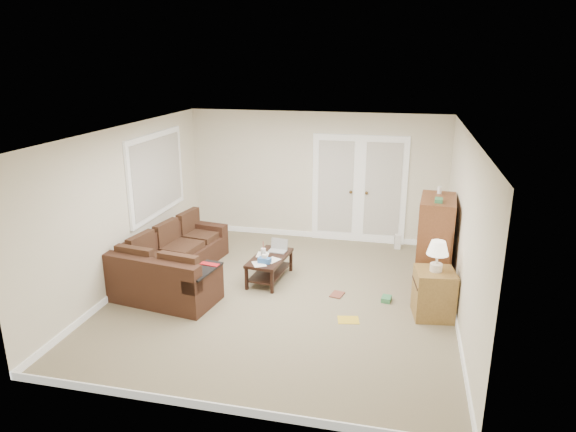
% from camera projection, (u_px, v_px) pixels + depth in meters
% --- Properties ---
extents(floor, '(5.50, 5.50, 0.00)m').
position_uv_depth(floor, '(283.00, 296.00, 7.80)').
color(floor, gray).
rests_on(floor, ground).
extents(ceiling, '(5.00, 5.50, 0.02)m').
position_uv_depth(ceiling, '(283.00, 131.00, 7.06)').
color(ceiling, white).
rests_on(ceiling, wall_back).
extents(wall_left, '(0.02, 5.50, 2.50)m').
position_uv_depth(wall_left, '(127.00, 207.00, 7.96)').
color(wall_left, white).
rests_on(wall_left, floor).
extents(wall_right, '(0.02, 5.50, 2.50)m').
position_uv_depth(wall_right, '(464.00, 230.00, 6.89)').
color(wall_right, white).
rests_on(wall_right, floor).
extents(wall_back, '(5.00, 0.02, 2.50)m').
position_uv_depth(wall_back, '(316.00, 177.00, 9.99)').
color(wall_back, white).
rests_on(wall_back, floor).
extents(wall_front, '(5.00, 0.02, 2.50)m').
position_uv_depth(wall_front, '(216.00, 302.00, 4.87)').
color(wall_front, white).
rests_on(wall_front, floor).
extents(baseboards, '(5.00, 5.50, 0.10)m').
position_uv_depth(baseboards, '(283.00, 293.00, 7.78)').
color(baseboards, white).
rests_on(baseboards, floor).
extents(french_doors, '(1.80, 0.05, 2.13)m').
position_uv_depth(french_doors, '(359.00, 190.00, 9.84)').
color(french_doors, white).
rests_on(french_doors, floor).
extents(window_left, '(0.05, 1.92, 1.42)m').
position_uv_depth(window_left, '(157.00, 174.00, 8.80)').
color(window_left, white).
rests_on(window_left, wall_left).
extents(sectional_sofa, '(1.73, 2.65, 0.75)m').
position_uv_depth(sectional_sofa, '(172.00, 265.00, 8.19)').
color(sectional_sofa, '#3F2418').
rests_on(sectional_sofa, floor).
extents(coffee_table, '(0.59, 1.04, 0.68)m').
position_uv_depth(coffee_table, '(270.00, 267.00, 8.32)').
color(coffee_table, black).
rests_on(coffee_table, floor).
extents(tv_armoire, '(0.57, 0.95, 1.58)m').
position_uv_depth(tv_armoire, '(435.00, 244.00, 7.84)').
color(tv_armoire, brown).
rests_on(tv_armoire, floor).
extents(side_cabinet, '(0.59, 0.59, 1.12)m').
position_uv_depth(side_cabinet, '(434.00, 290.00, 7.08)').
color(side_cabinet, olive).
rests_on(side_cabinet, floor).
extents(space_heater, '(0.12, 0.10, 0.28)m').
position_uv_depth(space_heater, '(398.00, 242.00, 9.69)').
color(space_heater, white).
rests_on(space_heater, floor).
extents(floor_magazine, '(0.33, 0.28, 0.01)m').
position_uv_depth(floor_magazine, '(348.00, 320.00, 7.08)').
color(floor_magazine, gold).
rests_on(floor_magazine, floor).
extents(floor_greenbox, '(0.16, 0.20, 0.07)m').
position_uv_depth(floor_greenbox, '(386.00, 299.00, 7.63)').
color(floor_greenbox, '#3D8754').
rests_on(floor_greenbox, floor).
extents(floor_book, '(0.22, 0.27, 0.02)m').
position_uv_depth(floor_book, '(332.00, 293.00, 7.86)').
color(floor_book, brown).
rests_on(floor_book, floor).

